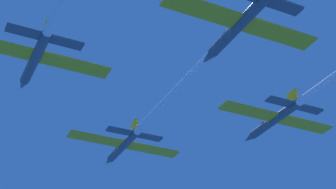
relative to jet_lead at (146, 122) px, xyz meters
name	(u,v)px	position (x,y,z in m)	size (l,w,h in m)	color
jet_lead	(146,122)	(0.00, 0.00, 0.00)	(18.07, 40.12, 2.99)	#4C5660
jet_left_wing	(56,15)	(-18.37, -18.09, 0.32)	(18.07, 40.55, 2.99)	#4C5660
jet_right_wing	(320,87)	(16.38, -18.76, 0.04)	(18.07, 42.86, 2.99)	#4C5660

